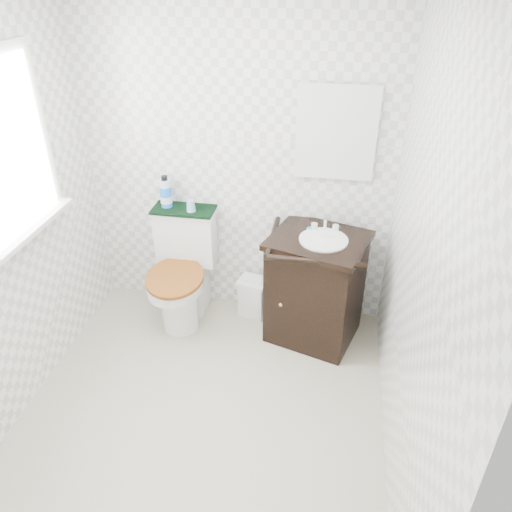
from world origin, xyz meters
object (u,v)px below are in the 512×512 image
(toilet, at_px, (184,275))
(cup, at_px, (191,206))
(mouthwash_bottle, at_px, (166,193))
(trash_bin, at_px, (253,297))
(vanity, at_px, (316,286))

(toilet, xyz_separation_m, cup, (0.07, 0.09, 0.54))
(mouthwash_bottle, distance_m, cup, 0.21)
(toilet, distance_m, trash_bin, 0.57)
(vanity, bearing_deg, mouthwash_bottle, 169.77)
(trash_bin, xyz_separation_m, cup, (-0.45, -0.01, 0.74))
(trash_bin, height_order, mouthwash_bottle, mouthwash_bottle)
(toilet, relative_size, cup, 10.25)
(toilet, distance_m, mouthwash_bottle, 0.63)
(vanity, bearing_deg, trash_bin, 161.40)
(toilet, xyz_separation_m, mouthwash_bottle, (-0.13, 0.14, 0.60))
(cup, bearing_deg, toilet, -125.56)
(cup, bearing_deg, mouthwash_bottle, 166.53)
(mouthwash_bottle, relative_size, cup, 2.85)
(trash_bin, bearing_deg, vanity, -18.60)
(toilet, bearing_deg, vanity, -3.55)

